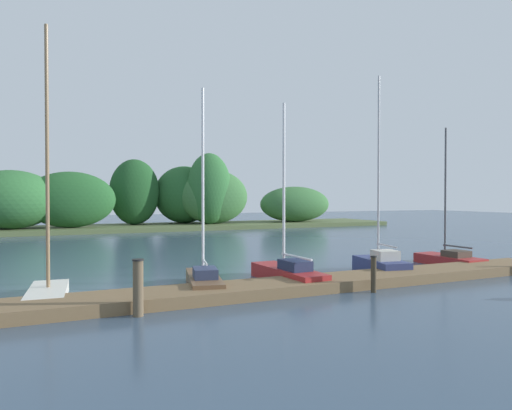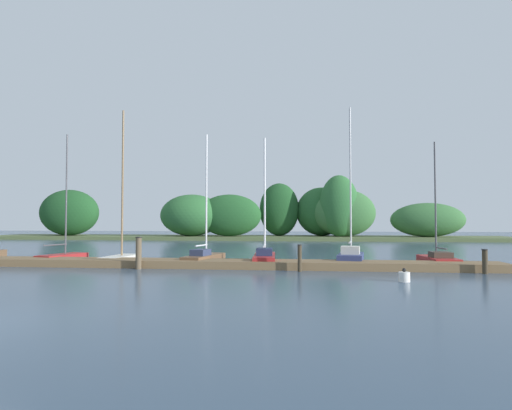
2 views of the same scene
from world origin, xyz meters
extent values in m
cube|color=brown|center=(0.00, 11.93, 0.17)|extent=(32.68, 1.80, 0.35)
cube|color=#56663D|center=(0.00, 42.00, 0.20)|extent=(61.39, 8.00, 0.40)
ellipsoid|color=#235628|center=(-23.02, 43.21, 2.75)|extent=(4.29, 4.25, 4.71)
ellipsoid|color=#235628|center=(-1.33, 40.97, 2.85)|extent=(7.54, 3.49, 4.90)
ellipsoid|color=#235628|center=(9.50, 43.80, 3.32)|extent=(6.11, 5.47, 5.84)
ellipsoid|color=#2D6633|center=(-5.91, 41.25, 2.87)|extent=(7.49, 5.89, 4.94)
ellipsoid|color=#2D6633|center=(11.37, 41.28, 3.92)|extent=(4.44, 3.51, 7.04)
ellipsoid|color=#1E4C23|center=(-21.37, 41.24, 3.22)|extent=(7.49, 4.25, 5.63)
ellipsoid|color=#386B38|center=(12.00, 41.76, 3.11)|extent=(7.09, 3.96, 5.42)
ellipsoid|color=#1E4C23|center=(4.41, 43.11, 3.57)|extent=(4.73, 3.34, 6.33)
ellipsoid|color=#386B38|center=(21.17, 41.51, 2.31)|extent=(8.17, 3.93, 3.82)
cube|color=maroon|center=(-5.55, 13.65, 0.21)|extent=(1.66, 2.96, 0.42)
cube|color=maroon|center=(-5.25, 14.87, 0.19)|extent=(0.72, 0.81, 0.36)
cylinder|color=#4C4C51|center=(-5.50, 13.85, 3.69)|extent=(0.09, 0.09, 6.54)
cylinder|color=#4C4C51|center=(-5.66, 13.17, 0.94)|extent=(0.43, 1.53, 0.07)
cube|color=silver|center=(-2.32, 13.68, 0.18)|extent=(1.20, 2.96, 0.36)
cube|color=silver|center=(-2.25, 14.99, 0.16)|extent=(0.61, 0.76, 0.30)
cylinder|color=#7F6647|center=(-2.31, 13.90, 4.28)|extent=(0.11, 0.11, 7.85)
cube|color=brown|center=(2.36, 13.28, 0.24)|extent=(1.62, 3.53, 0.48)
cube|color=brown|center=(2.65, 14.78, 0.22)|extent=(0.69, 0.94, 0.41)
cube|color=#2D3856|center=(2.27, 12.86, 0.63)|extent=(0.92, 1.14, 0.31)
cylinder|color=silver|center=(2.41, 13.53, 3.59)|extent=(0.09, 0.09, 6.23)
cylinder|color=silver|center=(2.29, 12.96, 0.98)|extent=(0.32, 1.28, 0.07)
cube|color=maroon|center=(5.46, 13.25, 0.26)|extent=(1.29, 3.83, 0.53)
cube|color=maroon|center=(5.34, 14.94, 0.24)|extent=(0.63, 0.98, 0.45)
cube|color=#1E2847|center=(5.49, 12.78, 0.70)|extent=(0.85, 1.18, 0.34)
cylinder|color=silver|center=(5.44, 13.53, 3.49)|extent=(0.10, 0.10, 5.93)
cylinder|color=silver|center=(5.50, 12.69, 1.00)|extent=(0.21, 1.87, 0.08)
cube|color=navy|center=(9.72, 13.40, 0.30)|extent=(1.59, 2.87, 0.59)
cube|color=navy|center=(9.92, 14.61, 0.27)|extent=(0.74, 0.77, 0.51)
cube|color=beige|center=(9.66, 13.07, 0.79)|extent=(0.99, 0.95, 0.39)
cylinder|color=#B7B7BC|center=(9.75, 13.60, 4.26)|extent=(0.08, 0.08, 7.33)
cylinder|color=#B7B7BC|center=(9.64, 12.97, 1.18)|extent=(0.31, 1.42, 0.07)
cube|color=maroon|center=(14.00, 13.97, 0.21)|extent=(1.33, 3.09, 0.43)
cube|color=maroon|center=(13.95, 15.34, 0.19)|extent=(0.70, 0.79, 0.36)
cube|color=#3D3328|center=(14.02, 13.59, 0.56)|extent=(0.94, 0.95, 0.28)
cylinder|color=#4C4C51|center=(13.99, 14.20, 3.31)|extent=(0.09, 0.09, 5.77)
cylinder|color=#4C4C51|center=(14.02, 13.53, 0.89)|extent=(0.14, 1.49, 0.08)
cylinder|color=brown|center=(-0.13, 10.83, 0.72)|extent=(0.27, 0.27, 1.43)
cylinder|color=black|center=(-0.13, 10.83, 1.45)|extent=(0.31, 0.31, 0.04)
cylinder|color=#3D3323|center=(7.24, 10.72, 0.57)|extent=(0.18, 0.18, 1.14)
cylinder|color=black|center=(7.24, 10.72, 1.16)|extent=(0.20, 0.20, 0.04)
cylinder|color=#3D3323|center=(14.94, 10.80, 0.50)|extent=(0.21, 0.21, 0.99)
cylinder|color=black|center=(14.94, 10.80, 1.01)|extent=(0.25, 0.25, 0.04)
cylinder|color=white|center=(11.05, 8.04, 0.18)|extent=(0.41, 0.41, 0.35)
sphere|color=black|center=(11.05, 8.04, 0.42)|extent=(0.14, 0.14, 0.14)
camera|label=1|loc=(-1.86, -0.72, 3.05)|focal=31.01mm
camera|label=2|loc=(7.47, -7.95, 2.22)|focal=29.77mm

